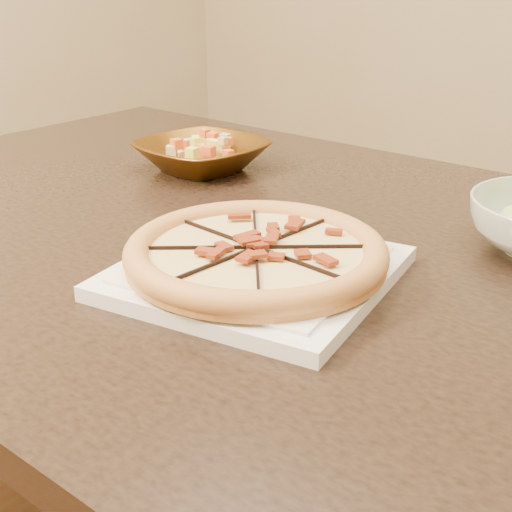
# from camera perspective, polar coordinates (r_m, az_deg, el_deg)

# --- Properties ---
(dining_table) EXTENTS (1.52, 0.99, 0.75)m
(dining_table) POSITION_cam_1_polar(r_m,az_deg,el_deg) (1.02, -0.32, -2.64)
(dining_table) COLOR black
(dining_table) RESTS_ON floor
(plate) EXTENTS (0.33, 0.33, 0.02)m
(plate) POSITION_cam_1_polar(r_m,az_deg,el_deg) (0.82, 0.00, -1.25)
(plate) COLOR white
(plate) RESTS_ON dining_table
(pizza) EXTENTS (0.30, 0.30, 0.03)m
(pizza) POSITION_cam_1_polar(r_m,az_deg,el_deg) (0.81, -0.00, 0.26)
(pizza) COLOR gold
(pizza) RESTS_ON plate
(bronze_bowl) EXTENTS (0.23, 0.23, 0.05)m
(bronze_bowl) POSITION_cam_1_polar(r_m,az_deg,el_deg) (1.25, -4.37, 8.02)
(bronze_bowl) COLOR brown
(bronze_bowl) RESTS_ON dining_table
(mixed_dish) EXTENTS (0.11, 0.11, 0.03)m
(mixed_dish) POSITION_cam_1_polar(r_m,az_deg,el_deg) (1.24, -4.45, 9.80)
(mixed_dish) COLOR tan
(mixed_dish) RESTS_ON bronze_bowl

